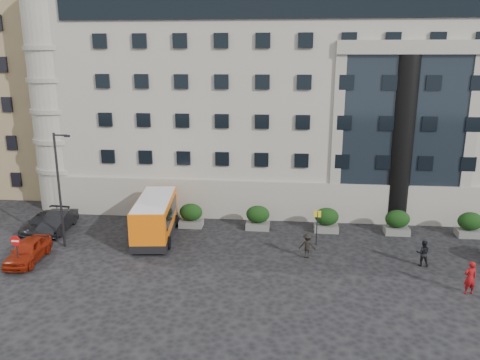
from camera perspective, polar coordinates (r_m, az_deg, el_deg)
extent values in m
plane|color=black|center=(29.20, -1.23, -11.25)|extent=(120.00, 120.00, 0.00)
cube|color=#A19D8E|center=(48.27, 9.16, 10.04)|extent=(44.00, 24.00, 18.00)
cylinder|color=black|center=(37.91, 19.09, 4.36)|extent=(1.80, 1.80, 13.00)
cube|color=#88744F|center=(53.58, -25.25, 10.37)|extent=(14.00, 14.00, 20.00)
cube|color=brown|center=(70.85, -19.99, 12.42)|extent=(13.00, 13.00, 22.00)
cube|color=#5F5F5C|center=(36.81, -5.96, -5.27)|extent=(1.80, 1.20, 0.50)
ellipsoid|color=black|center=(36.51, -6.00, -3.92)|extent=(1.80, 1.26, 1.34)
cube|color=#5F5F5C|center=(36.15, 2.18, -5.58)|extent=(1.80, 1.20, 0.50)
ellipsoid|color=black|center=(35.84, 2.19, -4.20)|extent=(1.80, 1.26, 1.34)
cube|color=#5F5F5C|center=(36.23, 10.45, -5.78)|extent=(1.80, 1.20, 0.50)
ellipsoid|color=black|center=(35.92, 10.52, -4.40)|extent=(1.80, 1.26, 1.34)
cube|color=#5F5F5C|center=(37.05, 18.53, -5.86)|extent=(1.80, 1.20, 0.50)
ellipsoid|color=black|center=(36.75, 18.65, -4.51)|extent=(1.80, 1.26, 1.34)
cube|color=#5F5F5C|center=(38.55, 26.12, -5.83)|extent=(1.80, 1.20, 0.50)
ellipsoid|color=black|center=(38.26, 26.28, -4.53)|extent=(1.80, 1.26, 1.34)
cylinder|color=#262628|center=(33.96, -21.15, -1.29)|extent=(0.16, 0.16, 8.00)
cylinder|color=#262628|center=(32.97, -21.06, 5.13)|extent=(0.90, 0.12, 0.12)
cube|color=black|center=(32.78, -20.35, 5.05)|extent=(0.35, 0.18, 0.14)
cylinder|color=#262628|center=(33.20, 9.34, -5.82)|extent=(0.08, 0.08, 2.50)
cube|color=yellow|center=(32.85, 9.42, -4.10)|extent=(0.50, 0.06, 0.45)
cylinder|color=#262628|center=(32.06, -25.47, -8.17)|extent=(0.08, 0.08, 2.20)
cylinder|color=red|center=(31.70, -25.70, -6.70)|extent=(0.64, 0.05, 0.64)
cube|color=white|center=(31.66, -25.74, -6.73)|extent=(0.45, 0.04, 0.10)
cube|color=orange|center=(34.57, -10.32, -4.19)|extent=(3.21, 7.23, 2.35)
cube|color=black|center=(35.00, -10.22, -6.16)|extent=(3.25, 7.27, 0.55)
cube|color=black|center=(34.50, -10.33, -3.84)|extent=(3.08, 5.71, 1.05)
cube|color=silver|center=(34.23, -10.40, -2.41)|extent=(3.05, 6.87, 0.18)
cylinder|color=black|center=(33.17, -12.89, -7.50)|extent=(0.38, 0.93, 0.90)
cylinder|color=black|center=(32.77, -8.74, -7.58)|extent=(0.38, 0.93, 0.90)
cylinder|color=black|center=(37.28, -11.51, -4.92)|extent=(0.38, 0.93, 0.90)
cylinder|color=black|center=(36.91, -7.84, -4.95)|extent=(0.38, 0.93, 0.90)
cube|color=maroon|center=(48.90, -19.60, 0.36)|extent=(2.26, 3.33, 2.22)
cube|color=maroon|center=(46.92, -20.56, -0.76)|extent=(2.05, 1.55, 1.51)
cube|color=black|center=(46.29, -20.87, -0.60)|extent=(1.69, 0.24, 0.71)
cylinder|color=black|center=(47.54, -21.54, -1.47)|extent=(0.28, 0.76, 0.75)
cylinder|color=black|center=(46.81, -19.34, -1.51)|extent=(0.28, 0.76, 0.75)
cylinder|color=black|center=(50.14, -20.26, -0.55)|extent=(0.28, 0.76, 0.75)
cylinder|color=black|center=(49.45, -18.16, -0.57)|extent=(0.28, 0.76, 0.75)
imported|color=maroon|center=(33.40, -24.43, -7.83)|extent=(2.06, 4.41, 1.46)
imported|color=black|center=(38.15, -21.33, -4.74)|extent=(1.85, 4.57, 1.48)
imported|color=black|center=(38.42, -22.75, -4.83)|extent=(2.31, 4.88, 1.37)
imported|color=black|center=(44.75, -13.71, -1.49)|extent=(2.14, 4.50, 1.24)
imported|color=maroon|center=(29.33, 26.23, -10.64)|extent=(0.79, 0.60, 1.95)
imported|color=black|center=(31.95, 21.41, -8.30)|extent=(0.92, 0.77, 1.69)
imported|color=black|center=(31.22, 8.22, -7.91)|extent=(1.17, 0.77, 1.70)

